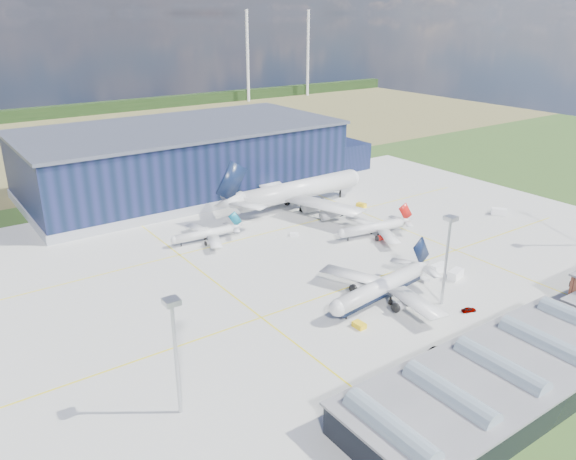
# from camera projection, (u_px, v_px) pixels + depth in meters

# --- Properties ---
(ground) EXTENTS (600.00, 600.00, 0.00)m
(ground) POSITION_uv_depth(u_px,v_px,m) (333.00, 271.00, 155.90)
(ground) COLOR #2F4C1C
(ground) RESTS_ON ground
(apron) EXTENTS (220.00, 160.00, 0.08)m
(apron) POSITION_uv_depth(u_px,v_px,m) (311.00, 259.00, 163.52)
(apron) COLOR #ACACA7
(apron) RESTS_ON ground
(farmland) EXTENTS (600.00, 220.00, 0.01)m
(farmland) POSITION_uv_depth(u_px,v_px,m) (90.00, 138.00, 323.57)
(farmland) COLOR olive
(farmland) RESTS_ON ground
(treeline) EXTENTS (600.00, 8.00, 8.00)m
(treeline) POSITION_uv_depth(u_px,v_px,m) (53.00, 112.00, 383.10)
(treeline) COLOR black
(treeline) RESTS_ON ground
(hangar) EXTENTS (145.00, 62.00, 26.10)m
(hangar) POSITION_uv_depth(u_px,v_px,m) (189.00, 161.00, 225.48)
(hangar) COLOR black
(hangar) RESTS_ON ground
(glass_concourse) EXTENTS (78.00, 23.00, 8.60)m
(glass_concourse) POSITION_uv_depth(u_px,v_px,m) (510.00, 374.00, 105.38)
(glass_concourse) COLOR black
(glass_concourse) RESTS_ON ground
(light_mast_west) EXTENTS (2.60, 2.60, 23.00)m
(light_mast_west) POSITION_uv_depth(u_px,v_px,m) (174.00, 338.00, 95.22)
(light_mast_west) COLOR #B4B6BB
(light_mast_west) RESTS_ON ground
(light_mast_center) EXTENTS (2.60, 2.60, 23.00)m
(light_mast_center) POSITION_uv_depth(u_px,v_px,m) (448.00, 246.00, 132.85)
(light_mast_center) COLOR #B4B6BB
(light_mast_center) RESTS_ON ground
(airliner_navy) EXTENTS (43.00, 42.28, 12.54)m
(airliner_navy) POSITION_uv_depth(u_px,v_px,m) (380.00, 279.00, 136.99)
(airliner_navy) COLOR silver
(airliner_navy) RESTS_ON ground
(airliner_red) EXTENTS (32.94, 32.43, 9.34)m
(airliner_red) POSITION_uv_depth(u_px,v_px,m) (373.00, 223.00, 178.51)
(airliner_red) COLOR silver
(airliner_red) RESTS_ON ground
(airliner_widebody) EXTENTS (66.51, 65.14, 21.13)m
(airliner_widebody) POSITION_uv_depth(u_px,v_px,m) (299.00, 180.00, 203.33)
(airliner_widebody) COLOR silver
(airliner_widebody) RESTS_ON ground
(airliner_regional) EXTENTS (26.66, 26.18, 8.00)m
(airliner_regional) POSITION_uv_depth(u_px,v_px,m) (204.00, 230.00, 174.67)
(airliner_regional) COLOR silver
(airliner_regional) RESTS_ON ground
(gse_tug_b) EXTENTS (2.12, 3.09, 1.31)m
(gse_tug_b) POSITION_uv_depth(u_px,v_px,m) (359.00, 325.00, 127.72)
(gse_tug_b) COLOR yellow
(gse_tug_b) RESTS_ON ground
(gse_van_a) EXTENTS (5.06, 2.31, 2.18)m
(gse_van_a) POSITION_uv_depth(u_px,v_px,m) (439.00, 268.00, 155.54)
(gse_van_a) COLOR white
(gse_van_a) RESTS_ON ground
(gse_van_b) EXTENTS (5.16, 5.61, 2.41)m
(gse_van_b) POSITION_uv_depth(u_px,v_px,m) (499.00, 212.00, 199.18)
(gse_van_b) COLOR white
(gse_van_b) RESTS_ON ground
(gse_tug_c) EXTENTS (2.90, 3.85, 1.50)m
(gse_tug_c) POSITION_uv_depth(u_px,v_px,m) (361.00, 205.00, 207.41)
(gse_tug_c) COLOR yellow
(gse_tug_c) RESTS_ON ground
(gse_cart_b) EXTENTS (3.15, 3.08, 1.15)m
(gse_cart_b) POSITION_uv_depth(u_px,v_px,m) (294.00, 235.00, 180.21)
(gse_cart_b) COLOR white
(gse_cart_b) RESTS_ON ground
(gse_van_c) EXTENTS (5.55, 3.62, 2.45)m
(gse_van_c) POSITION_uv_depth(u_px,v_px,m) (456.00, 274.00, 151.31)
(gse_van_c) COLOR white
(gse_van_c) RESTS_ON ground
(airstair) EXTENTS (3.55, 5.36, 3.19)m
(airstair) POSITION_uv_depth(u_px,v_px,m) (417.00, 273.00, 151.42)
(airstair) COLOR white
(airstair) RESTS_ON ground
(car_a) EXTENTS (3.84, 2.49, 1.22)m
(car_a) POSITION_uv_depth(u_px,v_px,m) (469.00, 310.00, 134.50)
(car_a) COLOR #99999E
(car_a) RESTS_ON ground
(car_b) EXTENTS (3.88, 1.38, 1.28)m
(car_b) POSITION_uv_depth(u_px,v_px,m) (436.00, 350.00, 118.31)
(car_b) COLOR #99999E
(car_b) RESTS_ON ground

